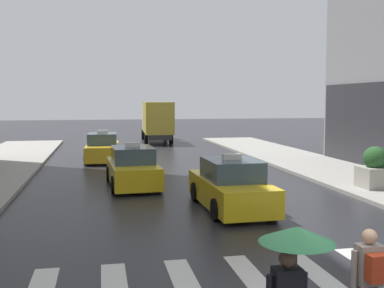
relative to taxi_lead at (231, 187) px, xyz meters
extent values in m
cube|color=silver|center=(-2.55, -5.88, -0.72)|extent=(0.50, 2.80, 0.01)
cube|color=silver|center=(-1.20, -5.88, -0.72)|extent=(0.50, 2.80, 0.01)
cube|color=silver|center=(0.15, -5.88, -0.72)|extent=(0.50, 2.80, 0.01)
cube|color=silver|center=(1.50, -5.88, -0.72)|extent=(0.50, 2.80, 0.01)
cube|color=yellow|center=(0.00, 0.02, -0.16)|extent=(1.93, 4.55, 0.84)
cube|color=#384C5B|center=(0.00, -0.08, 0.58)|extent=(1.66, 2.14, 0.64)
cube|color=silver|center=(0.00, -0.08, 0.99)|extent=(0.61, 0.26, 0.18)
cylinder|color=black|center=(-0.89, 1.35, -0.39)|extent=(0.24, 0.67, 0.66)
cylinder|color=black|center=(0.82, 1.40, -0.39)|extent=(0.24, 0.67, 0.66)
cylinder|color=black|center=(-0.82, -1.35, -0.39)|extent=(0.24, 0.67, 0.66)
cylinder|color=black|center=(0.89, -1.30, -0.39)|extent=(0.24, 0.67, 0.66)
cube|color=#F2EAB2|center=(-0.69, 2.27, -0.12)|extent=(0.20, 0.05, 0.14)
cube|color=#F2EAB2|center=(0.57, 2.31, -0.12)|extent=(0.20, 0.05, 0.14)
cube|color=yellow|center=(-2.85, 4.69, -0.16)|extent=(2.02, 4.58, 0.84)
cube|color=#384C5B|center=(-2.84, 4.59, 0.58)|extent=(1.70, 2.18, 0.64)
cube|color=silver|center=(-2.84, 4.59, 0.99)|extent=(0.61, 0.27, 0.18)
cylinder|color=black|center=(-3.77, 6.00, -0.39)|extent=(0.25, 0.67, 0.66)
cylinder|color=black|center=(-2.06, 6.08, -0.39)|extent=(0.25, 0.67, 0.66)
cylinder|color=black|center=(-3.63, 3.30, -0.39)|extent=(0.25, 0.67, 0.66)
cylinder|color=black|center=(-1.92, 3.39, -0.39)|extent=(0.25, 0.67, 0.66)
cube|color=#F2EAB2|center=(-3.59, 6.93, -0.12)|extent=(0.20, 0.05, 0.14)
cube|color=#F2EAB2|center=(-2.33, 6.99, -0.12)|extent=(0.20, 0.05, 0.14)
cube|color=gold|center=(-4.00, 12.95, -0.16)|extent=(1.99, 4.57, 0.84)
cube|color=#384C5B|center=(-4.00, 12.85, 0.58)|extent=(1.69, 2.17, 0.64)
cube|color=silver|center=(-4.00, 12.85, 0.99)|extent=(0.61, 0.27, 0.18)
cylinder|color=black|center=(-4.80, 14.33, -0.39)|extent=(0.25, 0.67, 0.66)
cylinder|color=black|center=(-3.09, 14.26, -0.39)|extent=(0.25, 0.67, 0.66)
cylinder|color=black|center=(-4.91, 11.63, -0.39)|extent=(0.25, 0.67, 0.66)
cylinder|color=black|center=(-3.20, 11.56, -0.39)|extent=(0.25, 0.67, 0.66)
cube|color=#F2EAB2|center=(-4.53, 15.24, -0.12)|extent=(0.20, 0.05, 0.14)
cube|color=#F2EAB2|center=(-3.28, 15.19, -0.12)|extent=(0.20, 0.05, 0.14)
cube|color=#2D2D2D|center=(0.52, 24.26, -0.07)|extent=(2.06, 6.67, 0.40)
cube|color=silver|center=(0.65, 27.55, 1.18)|extent=(2.17, 1.88, 2.10)
cube|color=#384C5B|center=(0.69, 28.47, 1.54)|extent=(1.89, 0.12, 0.95)
cube|color=gold|center=(0.48, 23.36, 1.38)|extent=(2.39, 4.88, 2.50)
cylinder|color=black|center=(-0.35, 27.39, -0.27)|extent=(0.32, 0.91, 0.90)
cylinder|color=black|center=(1.64, 27.31, -0.27)|extent=(0.32, 0.91, 0.90)
cylinder|color=black|center=(-0.54, 22.86, -0.27)|extent=(0.32, 0.91, 0.90)
cylinder|color=black|center=(1.46, 22.78, -0.27)|extent=(0.32, 0.91, 0.90)
sphere|color=brown|center=(-1.84, -9.04, 0.82)|extent=(0.22, 0.22, 0.22)
cylinder|color=#4C4C4C|center=(-1.72, -9.04, 0.70)|extent=(0.02, 0.02, 1.00)
cone|color=#19512D|center=(-1.72, -9.04, 1.12)|extent=(0.96, 0.96, 0.20)
cube|color=gray|center=(-0.29, -8.37, 0.40)|extent=(0.36, 0.24, 0.60)
sphere|color=tan|center=(-0.29, -8.37, 0.82)|extent=(0.22, 0.22, 0.22)
cylinder|color=gray|center=(-0.52, -8.37, 0.35)|extent=(0.09, 0.09, 0.55)
cylinder|color=gray|center=(-0.06, -8.37, 0.35)|extent=(0.09, 0.09, 0.55)
cube|color=#B23319|center=(-0.29, -8.59, 0.42)|extent=(0.28, 0.18, 0.40)
cube|color=#A8A399|center=(6.22, 1.73, -0.17)|extent=(1.10, 1.10, 0.80)
sphere|color=#285628|center=(6.22, 1.73, 0.58)|extent=(0.90, 0.90, 0.90)
camera|label=1|loc=(-4.11, -14.40, 2.79)|focal=43.83mm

